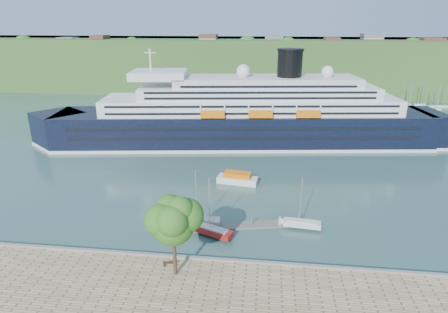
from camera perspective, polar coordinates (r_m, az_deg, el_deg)
ground at (r=54.28m, az=-3.25°, el=-16.08°), size 400.00×400.00×0.00m
far_hillside at (r=189.39m, az=4.33°, el=13.88°), size 400.00×50.00×24.00m
quay_coping at (r=53.45m, az=-3.31°, el=-15.21°), size 220.00×0.50×0.30m
cruise_ship at (r=100.19m, az=2.90°, el=8.89°), size 114.29×30.94×25.40m
park_bench at (r=52.48m, az=-8.41°, el=-15.70°), size 1.63×0.86×0.99m
promenade_tree at (r=47.89m, az=-7.71°, el=-11.54°), size 7.28×7.28×12.05m
floating_pontoon at (r=62.56m, az=2.44°, el=-10.51°), size 17.97×6.18×0.40m
sailboat_white_near at (r=60.70m, az=-3.78°, el=-6.71°), size 7.33×2.16×9.42m
sailboat_red at (r=57.81m, az=-1.79°, el=-8.09°), size 7.54×4.72×9.46m
sailboat_white_far at (r=61.47m, az=12.03°, el=-7.20°), size 6.82×2.56×8.61m
tender_launch at (r=78.04m, az=2.07°, el=-3.25°), size 8.78×4.10×2.33m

